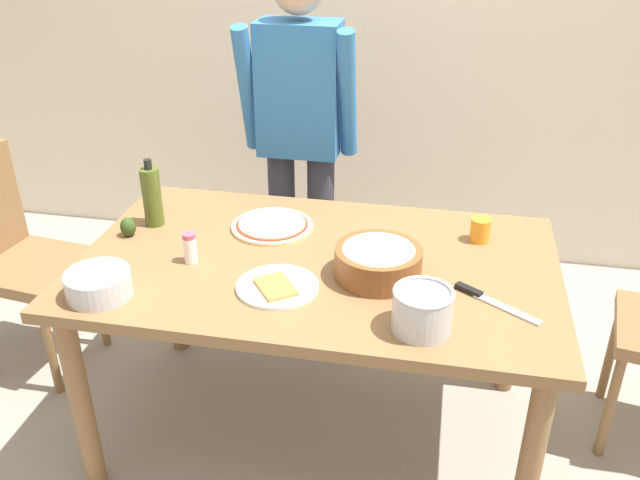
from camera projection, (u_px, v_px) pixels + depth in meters
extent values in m
plane|color=gray|center=(317.00, 429.00, 2.62)|extent=(8.00, 8.00, 0.00)
cube|color=beige|center=(380.00, 13.00, 3.39)|extent=(5.60, 0.10, 2.60)
cube|color=brown|center=(317.00, 265.00, 2.27)|extent=(1.60, 0.96, 0.04)
cylinder|color=brown|center=(81.00, 402.00, 2.23)|extent=(0.07, 0.07, 0.72)
cylinder|color=brown|center=(529.00, 467.00, 1.98)|extent=(0.07, 0.07, 0.72)
cylinder|color=brown|center=(174.00, 279.00, 2.92)|extent=(0.07, 0.07, 0.72)
cylinder|color=brown|center=(514.00, 316.00, 2.67)|extent=(0.07, 0.07, 0.72)
cylinder|color=#2D2D38|center=(283.00, 236.00, 3.13)|extent=(0.12, 0.12, 0.85)
cylinder|color=#2D2D38|center=(321.00, 240.00, 3.10)|extent=(0.12, 0.12, 0.85)
cube|color=#2D6BAD|center=(300.00, 89.00, 2.78)|extent=(0.34, 0.20, 0.55)
cylinder|color=#2D6BAD|center=(247.00, 90.00, 2.78)|extent=(0.07, 0.21, 0.55)
cylinder|color=#2D6BAD|center=(348.00, 95.00, 2.71)|extent=(0.07, 0.21, 0.55)
cube|color=brown|center=(31.00, 267.00, 2.78)|extent=(0.45, 0.45, 0.05)
cylinder|color=brown|center=(50.00, 348.00, 2.71)|extent=(0.04, 0.04, 0.45)
cylinder|color=brown|center=(100.00, 303.00, 2.99)|extent=(0.04, 0.04, 0.45)
cylinder|color=brown|center=(37.00, 290.00, 3.09)|extent=(0.04, 0.04, 0.45)
cylinder|color=brown|center=(611.00, 352.00, 2.68)|extent=(0.04, 0.04, 0.45)
cylinder|color=brown|center=(610.00, 407.00, 2.40)|extent=(0.04, 0.04, 0.45)
cylinder|color=beige|center=(272.00, 226.00, 2.47)|extent=(0.30, 0.30, 0.01)
cylinder|color=#B22D1E|center=(272.00, 224.00, 2.46)|extent=(0.26, 0.26, 0.00)
cylinder|color=beige|center=(272.00, 223.00, 2.46)|extent=(0.25, 0.25, 0.00)
cylinder|color=white|center=(277.00, 287.00, 2.10)|extent=(0.26, 0.26, 0.01)
cube|color=#CC8438|center=(276.00, 287.00, 2.08)|extent=(0.16, 0.17, 0.01)
cylinder|color=brown|center=(378.00, 263.00, 2.14)|extent=(0.28, 0.28, 0.10)
ellipsoid|color=beige|center=(379.00, 252.00, 2.12)|extent=(0.25, 0.25, 0.05)
cylinder|color=#B7B7BC|center=(99.00, 284.00, 2.05)|extent=(0.20, 0.20, 0.08)
cylinder|color=#47561E|center=(152.00, 197.00, 2.45)|extent=(0.07, 0.07, 0.22)
cylinder|color=black|center=(148.00, 164.00, 2.39)|extent=(0.03, 0.03, 0.04)
cylinder|color=#B7B7BC|center=(422.00, 312.00, 1.88)|extent=(0.17, 0.17, 0.12)
torus|color=#A5A5AD|center=(424.00, 292.00, 1.85)|extent=(0.17, 0.17, 0.01)
cylinder|color=orange|center=(480.00, 230.00, 2.36)|extent=(0.07, 0.07, 0.08)
cylinder|color=white|center=(190.00, 250.00, 2.23)|extent=(0.04, 0.04, 0.09)
cylinder|color=#D84C66|center=(189.00, 236.00, 2.20)|extent=(0.04, 0.04, 0.02)
cube|color=silver|center=(507.00, 309.00, 1.99)|extent=(0.20, 0.14, 0.01)
cube|color=black|center=(469.00, 290.00, 2.08)|extent=(0.09, 0.07, 0.02)
ellipsoid|color=#2D4219|center=(128.00, 227.00, 2.40)|extent=(0.06, 0.06, 0.07)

